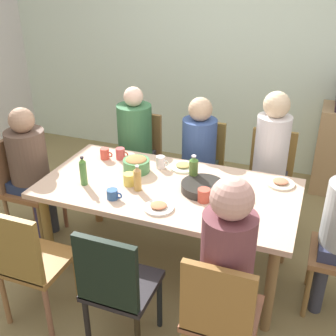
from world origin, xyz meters
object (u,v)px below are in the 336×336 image
chair_7 (220,314)px  cup_3 (204,195)px  cup_5 (121,154)px  chair_0 (28,260)px  bottle_2 (83,172)px  chair_4 (116,285)px  plate_0 (159,207)px  bowl_0 (136,164)px  bottle_1 (193,169)px  person_7 (227,265)px  person_5 (271,153)px  bottle_0 (137,179)px  chair_2 (24,181)px  person_6 (199,149)px  plate_1 (183,166)px  chair_6 (201,165)px  plate_2 (280,183)px  cup_0 (113,194)px  serving_pan (203,187)px  person_1 (135,138)px  person_2 (29,162)px  chair_5 (269,176)px  chair_1 (139,154)px  cup_2 (130,179)px  dining_table (168,196)px

chair_7 → cup_3: (-0.32, 0.74, 0.26)m
cup_5 → chair_0: bearing=-94.6°
cup_3 → bottle_2: (-0.89, -0.08, 0.06)m
chair_4 → plate_0: bearing=84.7°
bowl_0 → cup_5: bowl_0 is taller
chair_4 → bottle_1: bearing=81.4°
chair_4 → person_7: size_ratio=0.69×
person_5 → chair_7: (-0.00, -1.61, -0.26)m
bottle_1 → bottle_0: bearing=-141.9°
chair_2 → person_6: (1.32, 0.76, 0.20)m
plate_0 → plate_1: (-0.04, 0.63, -0.00)m
chair_6 → chair_7: size_ratio=1.00×
plate_2 → cup_0: (-1.06, -0.62, 0.02)m
cup_5 → bottle_2: 0.49m
serving_pan → bowl_0: bearing=169.1°
person_1 → plate_1: size_ratio=5.54×
chair_2 → person_5: bearing=21.4°
chair_0 → person_5: (1.25, 1.61, 0.26)m
person_2 → cup_5: (0.69, 0.30, 0.06)m
person_1 → chair_2: 1.05m
cup_0 → chair_5: bearing=51.4°
chair_1 → person_1: person_1 is taller
cup_0 → plate_2: bearing=30.5°
chair_4 → plate_2: 1.42m
bowl_0 → serving_pan: bearing=-10.9°
person_5 → plate_1: bearing=-144.7°
chair_6 → person_2: bearing=-145.2°
person_2 → cup_0: person_2 is taller
serving_pan → cup_2: 0.54m
chair_4 → chair_5: 1.81m
chair_2 → dining_table: bearing=0.0°
person_5 → cup_3: bearing=-110.2°
chair_4 → person_2: bearing=145.2°
plate_1 → bottle_1: bearing=-52.9°
cup_2 → cup_5: 0.46m
bowl_0 → cup_3: bearing=-21.5°
chair_5 → plate_0: bearing=-116.3°
chair_5 → plate_2: (0.14, -0.53, 0.23)m
person_2 → bottle_2: 0.68m
person_6 → bowl_0: size_ratio=5.67×
person_2 → cup_3: size_ratio=9.55×
chair_2 → person_2: person_2 is taller
person_2 → chair_7: 2.05m
chair_4 → person_6: bearing=90.0°
chair_2 → chair_7: same height
chair_0 → chair_5: size_ratio=1.00×
plate_0 → chair_1: bearing=120.2°
bowl_0 → bottle_1: 0.47m
dining_table → plate_2: plate_2 is taller
person_1 → cup_5: (0.09, -0.46, 0.05)m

